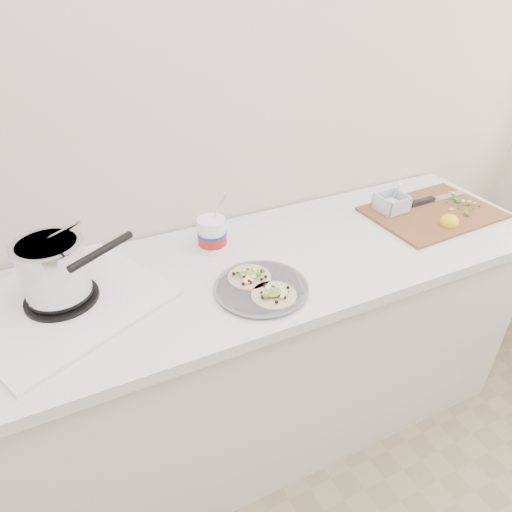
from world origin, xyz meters
name	(u,v)px	position (x,y,z in m)	size (l,w,h in m)	color
counter	(226,364)	(0.00, 1.43, 0.45)	(2.44, 0.66, 0.90)	silver
stove	(57,281)	(-0.49, 1.47, 0.98)	(0.68, 0.66, 0.25)	silver
taco_plate	(261,286)	(0.07, 1.27, 0.92)	(0.30, 0.30, 0.04)	slate
tub	(213,232)	(0.02, 1.56, 0.97)	(0.10, 0.10, 0.23)	white
cutboard	(428,209)	(0.91, 1.44, 0.92)	(0.53, 0.38, 0.08)	brown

